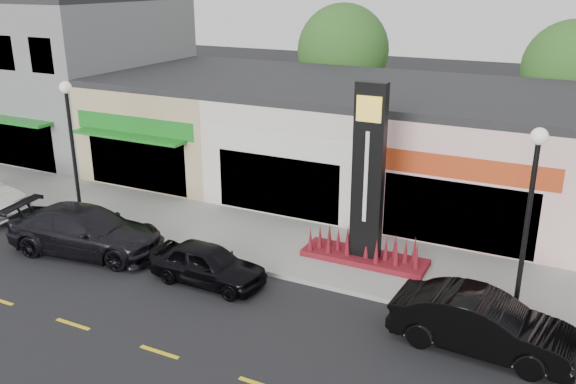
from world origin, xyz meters
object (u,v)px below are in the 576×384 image
at_px(car_black_conv, 482,323).
at_px(lamp_west_near, 72,139).
at_px(lamp_east_near, 529,208).
at_px(car_dark_sedan, 86,231).
at_px(pylon_sign, 367,201).
at_px(car_black_sedan, 207,264).

bearing_deg(car_black_conv, lamp_west_near, 86.94).
relative_size(lamp_east_near, car_dark_sedan, 0.97).
bearing_deg(lamp_west_near, car_dark_sedan, -40.91).
relative_size(car_dark_sedan, car_black_conv, 1.21).
height_order(lamp_east_near, pylon_sign, pylon_sign).
bearing_deg(car_black_conv, car_black_sedan, 93.59).
xyz_separation_m(lamp_east_near, car_dark_sedan, (-14.03, -1.71, -2.66)).
distance_m(lamp_west_near, pylon_sign, 11.19).
relative_size(lamp_west_near, car_black_sedan, 1.43).
distance_m(lamp_east_near, car_black_sedan, 9.59).
distance_m(lamp_east_near, car_black_conv, 3.24).
height_order(lamp_east_near, car_dark_sedan, lamp_east_near).
relative_size(car_black_sedan, car_black_conv, 0.82).
relative_size(lamp_west_near, car_black_conv, 1.18).
distance_m(pylon_sign, car_black_sedan, 5.51).
bearing_deg(car_dark_sedan, lamp_west_near, 40.21).
xyz_separation_m(lamp_east_near, car_black_conv, (-0.62, -1.66, -2.71)).
bearing_deg(car_dark_sedan, car_black_sedan, -99.10).
xyz_separation_m(lamp_west_near, car_black_sedan, (7.00, -1.73, -2.82)).
height_order(lamp_east_near, car_black_conv, lamp_east_near).
relative_size(pylon_sign, car_dark_sedan, 1.07).
distance_m(lamp_west_near, car_black_conv, 15.70).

